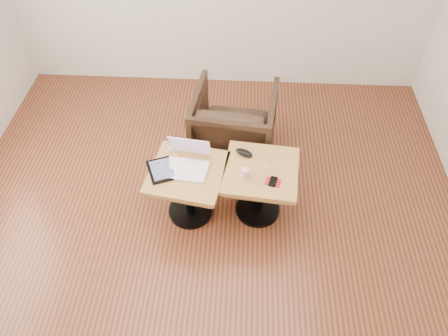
# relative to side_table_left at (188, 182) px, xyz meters

# --- Properties ---
(room_shell) EXTENTS (4.52, 4.52, 2.71)m
(room_shell) POSITION_rel_side_table_left_xyz_m (0.16, -0.24, 0.95)
(room_shell) COLOR #482316
(room_shell) RESTS_ON ground
(side_table_left) EXTENTS (0.68, 0.68, 0.54)m
(side_table_left) POSITION_rel_side_table_left_xyz_m (0.00, 0.00, 0.00)
(side_table_left) COLOR black
(side_table_left) RESTS_ON ground
(side_table_right) EXTENTS (0.65, 0.65, 0.54)m
(side_table_right) POSITION_rel_side_table_left_xyz_m (0.59, 0.05, 0.00)
(side_table_right) COLOR black
(side_table_right) RESTS_ON ground
(laptop) EXTENTS (0.38, 0.35, 0.23)m
(laptop) POSITION_rel_side_table_left_xyz_m (-0.00, 0.05, 0.18)
(laptop) COLOR white
(laptop) RESTS_ON side_table_left
(tablet) EXTENTS (0.29, 0.32, 0.02)m
(tablet) POSITION_rel_side_table_left_xyz_m (-0.20, -0.01, 0.14)
(tablet) COLOR black
(tablet) RESTS_ON side_table_left
(charging_adapter) EXTENTS (0.05, 0.05, 0.02)m
(charging_adapter) POSITION_rel_side_table_left_xyz_m (-0.16, 0.23, 0.15)
(charging_adapter) COLOR white
(charging_adapter) RESTS_ON side_table_left
(glasses_case) EXTENTS (0.17, 0.13, 0.05)m
(glasses_case) POSITION_rel_side_table_left_xyz_m (0.45, 0.21, 0.16)
(glasses_case) COLOR black
(glasses_case) RESTS_ON side_table_right
(striped_cup) EXTENTS (0.07, 0.07, 0.09)m
(striped_cup) POSITION_rel_side_table_left_xyz_m (0.46, -0.04, 0.18)
(striped_cup) COLOR #E85D94
(striped_cup) RESTS_ON side_table_right
(earbuds_tangle) EXTENTS (0.07, 0.05, 0.01)m
(earbuds_tangle) POSITION_rel_side_table_left_xyz_m (0.63, 0.08, 0.14)
(earbuds_tangle) COLOR white
(earbuds_tangle) RESTS_ON side_table_right
(phone_on_sleeve) EXTENTS (0.14, 0.12, 0.01)m
(phone_on_sleeve) POSITION_rel_side_table_left_xyz_m (0.69, -0.09, 0.14)
(phone_on_sleeve) COLOR maroon
(phone_on_sleeve) RESTS_ON side_table_right
(armchair) EXTENTS (0.84, 0.86, 0.70)m
(armchair) POSITION_rel_side_table_left_xyz_m (0.35, 0.81, -0.05)
(armchair) COLOR black
(armchair) RESTS_ON ground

